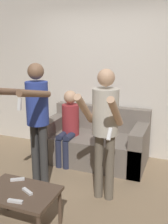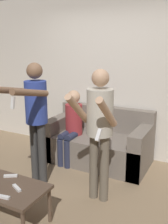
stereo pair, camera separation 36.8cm
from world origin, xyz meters
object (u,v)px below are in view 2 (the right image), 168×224
(person_standing_right, at_px, (99,123))
(person_seated, at_px, (72,124))
(coffee_table, at_px, (10,192))
(remote_near, at_px, (3,197))
(couch, at_px, (99,144))
(remote_mid, at_px, (17,188))
(person_standing_left, at_px, (35,111))
(remote_far, at_px, (11,176))

(person_standing_right, xyz_separation_m, person_seated, (-0.84, 0.82, -0.36))
(person_seated, distance_m, coffee_table, 1.70)
(remote_near, bearing_deg, couch, 87.31)
(couch, bearing_deg, remote_mid, -92.64)
(couch, distance_m, coffee_table, 1.88)
(person_seated, bearing_deg, person_standing_left, -94.78)
(person_standing_right, height_order, remote_mid, person_standing_right)
(couch, xyz_separation_m, remote_near, (-0.10, -2.06, 0.15))
(person_standing_left, distance_m, remote_far, 0.89)
(couch, xyz_separation_m, person_standing_left, (-0.46, -1.04, 0.73))
(person_standing_right, bearing_deg, person_seated, 135.76)
(person_standing_right, bearing_deg, remote_far, -138.89)
(person_standing_left, xyz_separation_m, coffee_table, (0.28, -0.84, -0.64))
(person_seated, bearing_deg, remote_far, -87.44)
(person_seated, xyz_separation_m, coffee_table, (0.21, -1.67, -0.25))
(person_standing_right, bearing_deg, person_standing_left, -179.27)
(person_seated, height_order, remote_mid, person_seated)
(couch, relative_size, remote_mid, 10.95)
(person_standing_right, height_order, coffee_table, person_standing_right)
(person_seated, relative_size, coffee_table, 1.55)
(person_standing_left, height_order, person_standing_right, person_standing_left)
(couch, height_order, person_seated, person_seated)
(couch, height_order, coffee_table, couch)
(remote_mid, bearing_deg, remote_far, 144.66)
(person_standing_left, bearing_deg, coffee_table, -71.24)
(person_seated, bearing_deg, remote_near, -81.10)
(coffee_table, xyz_separation_m, remote_mid, (0.09, 0.00, 0.06))
(coffee_table, distance_m, remote_near, 0.21)
(couch, relative_size, person_standing_right, 1.02)
(person_standing_right, distance_m, person_seated, 1.23)
(remote_far, bearing_deg, coffee_table, -49.04)
(remote_near, bearing_deg, remote_mid, 86.80)
(remote_mid, bearing_deg, person_standing_left, 113.99)
(remote_near, relative_size, remote_mid, 1.02)
(remote_mid, bearing_deg, person_seated, 100.23)
(coffee_table, relative_size, remote_near, 4.93)
(person_standing_left, xyz_separation_m, remote_far, (0.14, -0.67, -0.58))
(couch, xyz_separation_m, person_standing_right, (0.46, -1.03, 0.70))
(remote_mid, bearing_deg, remote_near, -93.20)
(coffee_table, height_order, remote_near, remote_near)
(couch, bearing_deg, coffee_table, -95.26)
(coffee_table, relative_size, remote_far, 5.20)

